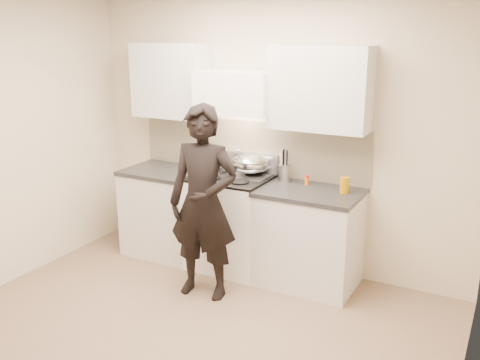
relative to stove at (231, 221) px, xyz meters
The scene contains 11 objects.
ground_plane 1.53m from the stove, 78.12° to the right, with size 4.00×4.00×0.00m, color #7D624D.
room_shell 1.56m from the stove, 77.04° to the right, with size 4.04×3.54×2.70m.
stove is the anchor object (origin of this frame).
counter_right 0.83m from the stove, ahead, with size 0.92×0.67×0.92m.
counter_left 0.78m from the stove, behind, with size 0.82×0.67×0.92m.
wok 0.62m from the stove, 44.02° to the left, with size 0.37×0.45×0.30m.
stock_pot 0.59m from the stove, 137.63° to the right, with size 0.31×0.28×0.15m.
utensil_crock 0.75m from the stove, 18.41° to the left, with size 0.12×0.12×0.31m.
spice_jar 0.90m from the stove, 11.82° to the left, with size 0.04×0.04×0.09m.
oil_glass 1.24m from the stove, ahead, with size 0.08×0.08×0.14m.
person 0.75m from the stove, 82.95° to the right, with size 0.63×0.42×1.73m, color black.
Camera 1 is at (2.14, -2.98, 2.34)m, focal length 40.00 mm.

